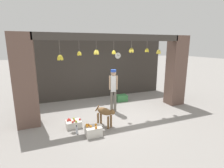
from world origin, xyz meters
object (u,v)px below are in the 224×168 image
(shopkeeper, at_px, (113,87))
(fruit_crate_oranges, at_px, (93,131))
(dog, at_px, (105,113))
(fruit_crate_apples, at_px, (74,124))
(water_bottle, at_px, (77,130))
(produce_box_green, at_px, (121,98))
(wall_clock, at_px, (118,56))

(shopkeeper, relative_size, fruit_crate_oranges, 3.65)
(dog, relative_size, fruit_crate_apples, 1.61)
(shopkeeper, distance_m, fruit_crate_oranges, 2.23)
(dog, height_order, water_bottle, dog)
(fruit_crate_oranges, distance_m, fruit_crate_apples, 0.92)
(shopkeeper, height_order, fruit_crate_oranges, shopkeeper)
(shopkeeper, height_order, produce_box_green, shopkeeper)
(dog, height_order, shopkeeper, shopkeeper)
(fruit_crate_oranges, height_order, produce_box_green, fruit_crate_oranges)
(fruit_crate_oranges, height_order, water_bottle, fruit_crate_oranges)
(fruit_crate_oranges, bearing_deg, dog, 40.09)
(shopkeeper, distance_m, produce_box_green, 1.67)
(dog, relative_size, shopkeeper, 0.46)
(dog, distance_m, wall_clock, 4.11)
(water_bottle, bearing_deg, fruit_crate_apples, 91.50)
(dog, height_order, fruit_crate_apples, dog)
(shopkeeper, bearing_deg, wall_clock, -96.09)
(produce_box_green, height_order, water_bottle, produce_box_green)
(fruit_crate_oranges, bearing_deg, water_bottle, 146.95)
(produce_box_green, relative_size, water_bottle, 1.93)
(fruit_crate_apples, distance_m, produce_box_green, 3.25)
(dog, bearing_deg, fruit_crate_oranges, -79.21)
(fruit_crate_apples, bearing_deg, fruit_crate_oranges, -59.88)
(water_bottle, bearing_deg, wall_clock, 50.26)
(produce_box_green, bearing_deg, dog, -125.89)
(water_bottle, height_order, wall_clock, wall_clock)
(wall_clock, bearing_deg, fruit_crate_apples, -134.35)
(dog, bearing_deg, produce_box_green, 114.80)
(shopkeeper, relative_size, wall_clock, 5.13)
(wall_clock, bearing_deg, shopkeeper, -117.57)
(shopkeeper, xyz_separation_m, wall_clock, (1.12, 2.14, 1.09))
(water_bottle, xyz_separation_m, wall_clock, (2.86, 3.44, 2.00))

